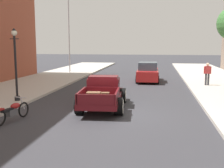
{
  "coord_description": "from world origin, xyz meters",
  "views": [
    {
      "loc": [
        2.26,
        -12.45,
        3.19
      ],
      "look_at": [
        -0.18,
        2.49,
        1.0
      ],
      "focal_mm": 44.84,
      "sensor_mm": 36.0,
      "label": 1
    }
  ],
  "objects_px": {
    "street_lamp_near": "(15,59)",
    "pedestrian_sidewalk_right": "(207,73)",
    "motorcycle_parked": "(12,111)",
    "flagpole": "(71,19)",
    "hotrod_truck_maroon": "(103,92)",
    "car_background_red": "(148,73)"
  },
  "relations": [
    {
      "from": "street_lamp_near",
      "to": "pedestrian_sidewalk_right",
      "type": "bearing_deg",
      "value": 34.2
    },
    {
      "from": "motorcycle_parked",
      "to": "flagpole",
      "type": "distance_m",
      "value": 19.35
    },
    {
      "from": "hotrod_truck_maroon",
      "to": "motorcycle_parked",
      "type": "relative_size",
      "value": 2.4
    },
    {
      "from": "motorcycle_parked",
      "to": "car_background_red",
      "type": "distance_m",
      "value": 14.22
    },
    {
      "from": "pedestrian_sidewalk_right",
      "to": "street_lamp_near",
      "type": "bearing_deg",
      "value": -145.8
    },
    {
      "from": "motorcycle_parked",
      "to": "car_background_red",
      "type": "bearing_deg",
      "value": 69.14
    },
    {
      "from": "hotrod_truck_maroon",
      "to": "pedestrian_sidewalk_right",
      "type": "distance_m",
      "value": 9.89
    },
    {
      "from": "car_background_red",
      "to": "pedestrian_sidewalk_right",
      "type": "xyz_separation_m",
      "value": [
        4.44,
        -2.4,
        0.32
      ]
    },
    {
      "from": "flagpole",
      "to": "car_background_red",
      "type": "bearing_deg",
      "value": -31.45
    },
    {
      "from": "hotrod_truck_maroon",
      "to": "car_background_red",
      "type": "distance_m",
      "value": 10.19
    },
    {
      "from": "pedestrian_sidewalk_right",
      "to": "street_lamp_near",
      "type": "xyz_separation_m",
      "value": [
        -11.06,
        -7.52,
        1.3
      ]
    },
    {
      "from": "hotrod_truck_maroon",
      "to": "flagpole",
      "type": "height_order",
      "value": "flagpole"
    },
    {
      "from": "pedestrian_sidewalk_right",
      "to": "street_lamp_near",
      "type": "height_order",
      "value": "street_lamp_near"
    },
    {
      "from": "flagpole",
      "to": "hotrod_truck_maroon",
      "type": "bearing_deg",
      "value": -67.03
    },
    {
      "from": "street_lamp_near",
      "to": "flagpole",
      "type": "bearing_deg",
      "value": 96.21
    },
    {
      "from": "hotrod_truck_maroon",
      "to": "motorcycle_parked",
      "type": "bearing_deg",
      "value": -134.34
    },
    {
      "from": "motorcycle_parked",
      "to": "pedestrian_sidewalk_right",
      "type": "bearing_deg",
      "value": 48.87
    },
    {
      "from": "street_lamp_near",
      "to": "hotrod_truck_maroon",
      "type": "bearing_deg",
      "value": -1.16
    },
    {
      "from": "hotrod_truck_maroon",
      "to": "flagpole",
      "type": "distance_m",
      "value": 17.11
    },
    {
      "from": "pedestrian_sidewalk_right",
      "to": "motorcycle_parked",
      "type": "bearing_deg",
      "value": -131.13
    },
    {
      "from": "car_background_red",
      "to": "flagpole",
      "type": "bearing_deg",
      "value": 148.55
    },
    {
      "from": "hotrod_truck_maroon",
      "to": "car_background_red",
      "type": "bearing_deg",
      "value": 79.42
    }
  ]
}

